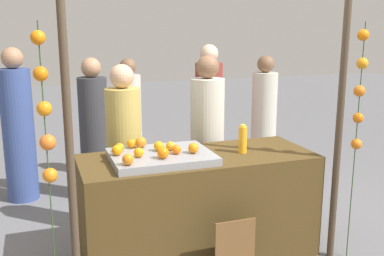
{
  "coord_description": "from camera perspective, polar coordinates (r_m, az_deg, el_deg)",
  "views": [
    {
      "loc": [
        -1.22,
        -3.34,
        1.91
      ],
      "look_at": [
        0.0,
        0.15,
        1.07
      ],
      "focal_mm": 42.38,
      "sensor_mm": 36.0,
      "label": 1
    }
  ],
  "objects": [
    {
      "name": "chalkboard_sign",
      "position": [
        3.47,
        5.37,
        -15.6
      ],
      "size": [
        0.32,
        0.03,
        0.55
      ],
      "color": "brown",
      "rests_on": "ground_plane"
    },
    {
      "name": "garland_strand_left",
      "position": [
        2.92,
        -18.03,
        1.45
      ],
      "size": [
        0.11,
        0.1,
        1.94
      ],
      "color": "#2D4C23",
      "rests_on": "ground_plane"
    },
    {
      "name": "crowd_person_4",
      "position": [
        5.11,
        -12.2,
        -0.8
      ],
      "size": [
        0.32,
        0.32,
        1.58
      ],
      "color": "#333338",
      "rests_on": "ground_plane"
    },
    {
      "name": "orange_10",
      "position": [
        3.55,
        0.17,
        -2.53
      ],
      "size": [
        0.08,
        0.08,
        0.08
      ],
      "primitive_type": "sphere",
      "color": "orange",
      "rests_on": "orange_tray"
    },
    {
      "name": "orange_9",
      "position": [
        3.62,
        -9.1,
        -2.46
      ],
      "size": [
        0.07,
        0.07,
        0.07
      ],
      "primitive_type": "sphere",
      "color": "orange",
      "rests_on": "orange_tray"
    },
    {
      "name": "ground_plane",
      "position": [
        4.04,
        0.73,
        -15.43
      ],
      "size": [
        24.0,
        24.0,
        0.0
      ],
      "primitive_type": "plane",
      "color": "slate"
    },
    {
      "name": "vendor_left",
      "position": [
        4.2,
        -8.5,
        -3.6
      ],
      "size": [
        0.32,
        0.32,
        1.58
      ],
      "color": "tan",
      "rests_on": "ground_plane"
    },
    {
      "name": "crowd_person_2",
      "position": [
        5.75,
        9.01,
        0.73
      ],
      "size": [
        0.31,
        0.31,
        1.56
      ],
      "color": "beige",
      "rests_on": "ground_plane"
    },
    {
      "name": "orange_2",
      "position": [
        3.53,
        -1.97,
        -2.72
      ],
      "size": [
        0.07,
        0.07,
        0.07
      ],
      "primitive_type": "sphere",
      "color": "orange",
      "rests_on": "orange_tray"
    },
    {
      "name": "crowd_person_0",
      "position": [
        5.3,
        -21.01,
        -0.32
      ],
      "size": [
        0.34,
        0.34,
        1.69
      ],
      "color": "#384C8C",
      "rests_on": "ground_plane"
    },
    {
      "name": "orange_0",
      "position": [
        3.62,
        -4.21,
        -2.29
      ],
      "size": [
        0.08,
        0.08,
        0.08
      ],
      "primitive_type": "sphere",
      "color": "orange",
      "rests_on": "orange_tray"
    },
    {
      "name": "garland_strand_right",
      "position": [
        3.76,
        20.36,
        4.35
      ],
      "size": [
        0.1,
        0.1,
        1.94
      ],
      "color": "#2D4C23",
      "rests_on": "ground_plane"
    },
    {
      "name": "orange_tray",
      "position": [
        3.58,
        -3.86,
        -3.64
      ],
      "size": [
        0.79,
        0.6,
        0.06
      ],
      "primitive_type": "cube",
      "color": "gray",
      "rests_on": "stall_counter"
    },
    {
      "name": "crowd_person_3",
      "position": [
        5.69,
        2.09,
        1.38
      ],
      "size": [
        0.34,
        0.34,
        1.69
      ],
      "color": "maroon",
      "rests_on": "ground_plane"
    },
    {
      "name": "orange_3",
      "position": [
        3.73,
        -6.44,
        -1.81
      ],
      "size": [
        0.09,
        0.09,
        0.09
      ],
      "primitive_type": "sphere",
      "color": "orange",
      "rests_on": "orange_tray"
    },
    {
      "name": "orange_5",
      "position": [
        3.46,
        -6.73,
        -3.08
      ],
      "size": [
        0.08,
        0.08,
        0.08
      ],
      "primitive_type": "sphere",
      "color": "orange",
      "rests_on": "orange_tray"
    },
    {
      "name": "crowd_person_1",
      "position": [
        5.76,
        -7.87,
        0.6
      ],
      "size": [
        0.3,
        0.3,
        1.52
      ],
      "color": "beige",
      "rests_on": "ground_plane"
    },
    {
      "name": "vendor_right",
      "position": [
        4.45,
        1.91,
        -2.16
      ],
      "size": [
        0.33,
        0.33,
        1.64
      ],
      "color": "beige",
      "rests_on": "ground_plane"
    },
    {
      "name": "stall_counter",
      "position": [
        3.85,
        0.75,
        -9.72
      ],
      "size": [
        1.92,
        0.77,
        0.87
      ],
      "primitive_type": "cube",
      "color": "#4C3819",
      "rests_on": "ground_plane"
    },
    {
      "name": "orange_8",
      "position": [
        3.73,
        -7.64,
        -1.96
      ],
      "size": [
        0.08,
        0.08,
        0.08
      ],
      "primitive_type": "sphere",
      "color": "orange",
      "rests_on": "orange_tray"
    },
    {
      "name": "orange_4",
      "position": [
        3.41,
        -3.66,
        -3.14
      ],
      "size": [
        0.09,
        0.09,
        0.09
      ],
      "primitive_type": "sphere",
      "color": "orange",
      "rests_on": "orange_tray"
    },
    {
      "name": "orange_7",
      "position": [
        3.28,
        -8.05,
        -3.93
      ],
      "size": [
        0.08,
        0.08,
        0.08
      ],
      "primitive_type": "sphere",
      "color": "orange",
      "rests_on": "orange_tray"
    },
    {
      "name": "juice_bottle",
      "position": [
        3.79,
        6.39,
        -1.43
      ],
      "size": [
        0.07,
        0.07,
        0.24
      ],
      "color": "#F9A720",
      "rests_on": "stall_counter"
    },
    {
      "name": "orange_6",
      "position": [
        3.54,
        -9.43,
        -2.78
      ],
      "size": [
        0.08,
        0.08,
        0.08
      ],
      "primitive_type": "sphere",
      "color": "orange",
      "rests_on": "orange_tray"
    },
    {
      "name": "canopy_post_right",
      "position": [
        3.78,
        18.01,
        -0.25
      ],
      "size": [
        0.06,
        0.06,
        2.19
      ],
      "primitive_type": "cylinder",
      "color": "#473828",
      "rests_on": "ground_plane"
    },
    {
      "name": "canopy_post_left",
      "position": [
        3.04,
        -15.12,
        -3.16
      ],
      "size": [
        0.06,
        0.06,
        2.19
      ],
      "primitive_type": "cylinder",
      "color": "#473828",
      "rests_on": "ground_plane"
    },
    {
      "name": "orange_1",
      "position": [
        3.63,
        -2.73,
        -2.29
      ],
      "size": [
        0.07,
        0.07,
        0.07
      ],
      "primitive_type": "sphere",
      "color": "orange",
      "rests_on": "orange_tray"
    }
  ]
}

